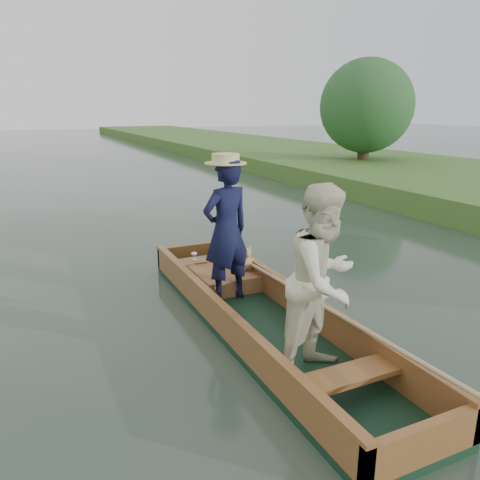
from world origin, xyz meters
name	(u,v)px	position (x,y,z in m)	size (l,w,h in m)	color
ground	(262,330)	(0.00, 0.00, 0.00)	(120.00, 120.00, 0.00)	#283D30
punt	(270,279)	(0.01, -0.17, 0.69)	(1.15, 5.05, 1.97)	black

